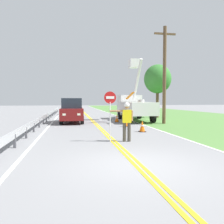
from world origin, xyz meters
TOP-DOWN VIEW (x-y plane):
  - ground_plane at (0.00, 0.00)m, footprint 160.00×160.00m
  - grass_verge_right at (11.60, 20.00)m, footprint 16.00×110.00m
  - centerline_yellow_left at (-0.09, 20.00)m, footprint 0.11×110.00m
  - centerline_yellow_right at (0.09, 20.00)m, footprint 0.11×110.00m
  - edge_line_right at (3.60, 20.00)m, footprint 0.12×110.00m
  - edge_line_left at (-3.60, 20.00)m, footprint 0.12×110.00m
  - flagger_worker at (0.59, 3.75)m, footprint 1.08×0.28m
  - stop_sign_paddle at (-0.17, 3.84)m, footprint 0.56×0.04m
  - utility_bucket_truck at (3.97, 14.36)m, footprint 2.81×6.86m
  - oncoming_suv_nearest at (-1.90, 13.14)m, footprint 1.97×4.63m
  - oncoming_sedan_second at (-1.71, 23.23)m, footprint 2.07×4.18m
  - utility_pole_near at (5.57, 10.94)m, footprint 1.80×0.28m
  - traffic_cone_lead at (2.31, 6.68)m, footprint 0.40×0.40m
  - traffic_cone_mid at (2.00, 9.55)m, footprint 0.40×0.40m
  - traffic_cone_tail at (2.00, 12.90)m, footprint 0.40×0.40m
  - guardrail_left_shoulder at (-4.20, 15.75)m, footprint 0.10×32.00m
  - roadside_tree_verge at (7.51, 17.26)m, footprint 3.00×3.00m

SIDE VIEW (x-z plane):
  - ground_plane at x=0.00m, z-range 0.00..0.00m
  - grass_verge_right at x=11.60m, z-range 0.00..0.01m
  - centerline_yellow_left at x=-0.09m, z-range 0.00..0.01m
  - centerline_yellow_right at x=0.09m, z-range 0.00..0.01m
  - edge_line_right at x=3.60m, z-range 0.00..0.01m
  - edge_line_left at x=-3.60m, z-range 0.00..0.01m
  - traffic_cone_lead at x=2.31m, z-range -0.01..0.69m
  - traffic_cone_mid at x=2.00m, z-range -0.01..0.69m
  - traffic_cone_tail at x=2.00m, z-range -0.01..0.69m
  - guardrail_left_shoulder at x=-4.20m, z-range 0.16..0.87m
  - oncoming_sedan_second at x=-1.71m, z-range -0.02..1.68m
  - flagger_worker at x=0.59m, z-range 0.13..1.96m
  - oncoming_suv_nearest at x=-1.90m, z-range 0.01..2.11m
  - utility_bucket_truck at x=3.97m, z-range -1.49..4.34m
  - stop_sign_paddle at x=-0.17m, z-range 0.54..2.87m
  - utility_pole_near at x=5.57m, z-range 0.18..8.08m
  - roadside_tree_verge at x=7.51m, z-range 1.32..7.22m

